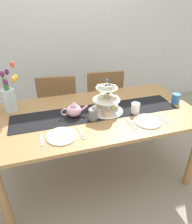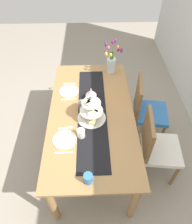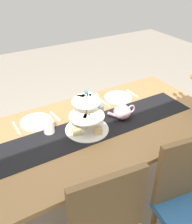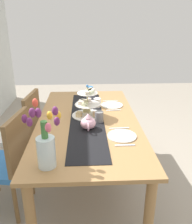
% 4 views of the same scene
% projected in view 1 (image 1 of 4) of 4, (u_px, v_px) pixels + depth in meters
% --- Properties ---
extents(ground_plane, '(8.00, 8.00, 0.00)m').
position_uv_depth(ground_plane, '(97.00, 173.00, 2.19)').
color(ground_plane, gray).
extents(room_wall_rear, '(6.00, 0.08, 2.60)m').
position_uv_depth(room_wall_rear, '(64.00, 25.00, 2.84)').
color(room_wall_rear, silver).
rests_on(room_wall_rear, ground_plane).
extents(dining_table, '(1.79, 0.91, 0.74)m').
position_uv_depth(dining_table, '(97.00, 122.00, 1.87)').
color(dining_table, '#A37747').
rests_on(dining_table, ground_plane).
extents(chair_left, '(0.48, 0.48, 0.91)m').
position_uv_depth(chair_left, '(59.00, 106.00, 2.44)').
color(chair_left, brown).
rests_on(chair_left, ground_plane).
extents(chair_right, '(0.46, 0.46, 0.91)m').
position_uv_depth(chair_right, '(103.00, 100.00, 2.58)').
color(chair_right, brown).
rests_on(chair_right, ground_plane).
extents(table_runner, '(1.48, 0.30, 0.00)m').
position_uv_depth(table_runner, '(96.00, 112.00, 1.83)').
color(table_runner, black).
rests_on(table_runner, dining_table).
extents(tiered_cake_stand, '(0.30, 0.30, 0.30)m').
position_uv_depth(tiered_cake_stand, '(107.00, 100.00, 1.79)').
color(tiered_cake_stand, beige).
rests_on(tiered_cake_stand, table_runner).
extents(teapot, '(0.24, 0.13, 0.14)m').
position_uv_depth(teapot, '(74.00, 110.00, 1.74)').
color(teapot, '#E5A8BC').
rests_on(teapot, table_runner).
extents(tulip_vase, '(0.22, 0.23, 0.43)m').
position_uv_depth(tulip_vase, '(8.00, 94.00, 1.78)').
color(tulip_vase, silver).
rests_on(tulip_vase, dining_table).
extents(dinner_plate_left, '(0.23, 0.23, 0.01)m').
position_uv_depth(dinner_plate_left, '(62.00, 136.00, 1.51)').
color(dinner_plate_left, white).
rests_on(dinner_plate_left, dining_table).
extents(fork_left, '(0.02, 0.15, 0.01)m').
position_uv_depth(fork_left, '(42.00, 140.00, 1.47)').
color(fork_left, silver).
rests_on(fork_left, dining_table).
extents(knife_left, '(0.02, 0.17, 0.01)m').
position_uv_depth(knife_left, '(81.00, 133.00, 1.55)').
color(knife_left, silver).
rests_on(knife_left, dining_table).
extents(dinner_plate_right, '(0.23, 0.23, 0.01)m').
position_uv_depth(dinner_plate_right, '(148.00, 121.00, 1.69)').
color(dinner_plate_right, white).
rests_on(dinner_plate_right, dining_table).
extents(fork_right, '(0.03, 0.15, 0.01)m').
position_uv_depth(fork_right, '(132.00, 124.00, 1.65)').
color(fork_right, silver).
rests_on(fork_right, dining_table).
extents(knife_right, '(0.01, 0.17, 0.01)m').
position_uv_depth(knife_right, '(163.00, 119.00, 1.73)').
color(knife_right, silver).
rests_on(knife_right, dining_table).
extents(mug_grey, '(0.08, 0.08, 0.09)m').
position_uv_depth(mug_grey, '(93.00, 114.00, 1.70)').
color(mug_grey, slate).
rests_on(mug_grey, table_runner).
extents(mug_white_text, '(0.08, 0.08, 0.09)m').
position_uv_depth(mug_white_text, '(135.00, 108.00, 1.79)').
color(mug_white_text, white).
rests_on(mug_white_text, dining_table).
extents(mug_orange, '(0.08, 0.08, 0.09)m').
position_uv_depth(mug_orange, '(176.00, 99.00, 1.96)').
color(mug_orange, '#3370B7').
rests_on(mug_orange, dining_table).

